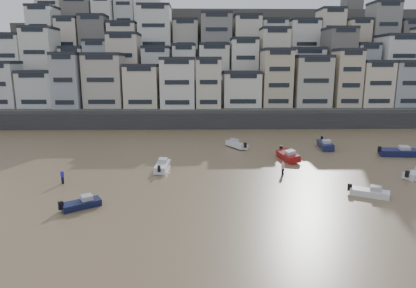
{
  "coord_description": "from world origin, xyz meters",
  "views": [
    {
      "loc": [
        1.47,
        -16.33,
        14.03
      ],
      "look_at": [
        2.47,
        30.0,
        4.0
      ],
      "focal_mm": 32.0,
      "sensor_mm": 36.0,
      "label": 1
    }
  ],
  "objects_px": {
    "boat_f": "(162,165)",
    "person_blue": "(62,177)",
    "boat_b": "(370,191)",
    "person_pink": "(283,168)",
    "boat_h": "(237,144)",
    "boat_j": "(81,203)",
    "boat_i": "(325,143)",
    "boat_g": "(398,151)",
    "boat_e": "(288,155)"
  },
  "relations": [
    {
      "from": "boat_f",
      "to": "person_blue",
      "type": "relative_size",
      "value": 3.12
    },
    {
      "from": "boat_b",
      "to": "person_pink",
      "type": "bearing_deg",
      "value": 161.22
    },
    {
      "from": "boat_f",
      "to": "boat_h",
      "type": "bearing_deg",
      "value": -37.21
    },
    {
      "from": "boat_h",
      "to": "boat_j",
      "type": "relative_size",
      "value": 1.25
    },
    {
      "from": "boat_f",
      "to": "boat_b",
      "type": "relative_size",
      "value": 1.25
    },
    {
      "from": "boat_f",
      "to": "boat_j",
      "type": "bearing_deg",
      "value": 156.68
    },
    {
      "from": "boat_h",
      "to": "boat_j",
      "type": "distance_m",
      "value": 32.31
    },
    {
      "from": "boat_f",
      "to": "person_blue",
      "type": "height_order",
      "value": "person_blue"
    },
    {
      "from": "boat_h",
      "to": "boat_b",
      "type": "bearing_deg",
      "value": 177.82
    },
    {
      "from": "boat_f",
      "to": "person_blue",
      "type": "xyz_separation_m",
      "value": [
        -11.35,
        -5.58,
        0.13
      ]
    },
    {
      "from": "boat_i",
      "to": "boat_h",
      "type": "height_order",
      "value": "boat_i"
    },
    {
      "from": "boat_f",
      "to": "boat_g",
      "type": "height_order",
      "value": "boat_g"
    },
    {
      "from": "boat_f",
      "to": "boat_j",
      "type": "xyz_separation_m",
      "value": [
        -6.68,
        -13.43,
        -0.18
      ]
    },
    {
      "from": "boat_g",
      "to": "boat_j",
      "type": "distance_m",
      "value": 47.2
    },
    {
      "from": "boat_i",
      "to": "boat_b",
      "type": "bearing_deg",
      "value": -0.65
    },
    {
      "from": "boat_f",
      "to": "boat_e",
      "type": "bearing_deg",
      "value": -71.51
    },
    {
      "from": "boat_h",
      "to": "boat_e",
      "type": "bearing_deg",
      "value": -169.6
    },
    {
      "from": "boat_i",
      "to": "boat_h",
      "type": "distance_m",
      "value": 15.03
    },
    {
      "from": "boat_j",
      "to": "person_pink",
      "type": "height_order",
      "value": "person_pink"
    },
    {
      "from": "boat_i",
      "to": "boat_e",
      "type": "bearing_deg",
      "value": -40.4
    },
    {
      "from": "boat_e",
      "to": "boat_b",
      "type": "distance_m",
      "value": 16.55
    },
    {
      "from": "boat_j",
      "to": "person_pink",
      "type": "xyz_separation_m",
      "value": [
        22.47,
        10.93,
        0.31
      ]
    },
    {
      "from": "boat_g",
      "to": "person_blue",
      "type": "relative_size",
      "value": 3.5
    },
    {
      "from": "boat_j",
      "to": "boat_b",
      "type": "height_order",
      "value": "boat_b"
    },
    {
      "from": "boat_b",
      "to": "person_pink",
      "type": "height_order",
      "value": "person_pink"
    },
    {
      "from": "boat_h",
      "to": "person_blue",
      "type": "bearing_deg",
      "value": 101.05
    },
    {
      "from": "person_blue",
      "to": "boat_b",
      "type": "bearing_deg",
      "value": -8.38
    },
    {
      "from": "person_blue",
      "to": "person_pink",
      "type": "xyz_separation_m",
      "value": [
        27.14,
        3.08,
        0.0
      ]
    },
    {
      "from": "boat_f",
      "to": "person_blue",
      "type": "bearing_deg",
      "value": 119.3
    },
    {
      "from": "boat_i",
      "to": "boat_g",
      "type": "relative_size",
      "value": 1.02
    },
    {
      "from": "boat_g",
      "to": "boat_j",
      "type": "relative_size",
      "value": 1.47
    },
    {
      "from": "boat_f",
      "to": "boat_b",
      "type": "xyz_separation_m",
      "value": [
        23.43,
        -10.7,
        -0.15
      ]
    },
    {
      "from": "boat_g",
      "to": "boat_b",
      "type": "relative_size",
      "value": 1.4
    },
    {
      "from": "boat_i",
      "to": "boat_b",
      "type": "height_order",
      "value": "boat_i"
    },
    {
      "from": "boat_j",
      "to": "person_blue",
      "type": "xyz_separation_m",
      "value": [
        -4.67,
        7.85,
        0.31
      ]
    },
    {
      "from": "person_pink",
      "to": "boat_g",
      "type": "bearing_deg",
      "value": 25.17
    },
    {
      "from": "boat_g",
      "to": "boat_e",
      "type": "xyz_separation_m",
      "value": [
        -17.7,
        -1.95,
        -0.02
      ]
    },
    {
      "from": "boat_e",
      "to": "person_pink",
      "type": "distance_m",
      "value": 7.87
    },
    {
      "from": "boat_b",
      "to": "person_pink",
      "type": "distance_m",
      "value": 11.21
    },
    {
      "from": "boat_h",
      "to": "boat_j",
      "type": "xyz_separation_m",
      "value": [
        -18.04,
        -26.8,
        -0.14
      ]
    },
    {
      "from": "boat_h",
      "to": "boat_e",
      "type": "xyz_separation_m",
      "value": [
        6.83,
        -8.38,
        0.1
      ]
    },
    {
      "from": "boat_b",
      "to": "boat_i",
      "type": "bearing_deg",
      "value": 111.09
    },
    {
      "from": "boat_e",
      "to": "person_blue",
      "type": "xyz_separation_m",
      "value": [
        -29.54,
        -10.57,
        0.06
      ]
    },
    {
      "from": "boat_g",
      "to": "person_pink",
      "type": "height_order",
      "value": "person_pink"
    },
    {
      "from": "boat_f",
      "to": "person_pink",
      "type": "distance_m",
      "value": 15.99
    },
    {
      "from": "boat_i",
      "to": "boat_j",
      "type": "bearing_deg",
      "value": -45.2
    },
    {
      "from": "boat_b",
      "to": "person_blue",
      "type": "bearing_deg",
      "value": -160.1
    },
    {
      "from": "person_pink",
      "to": "boat_f",
      "type": "bearing_deg",
      "value": 171.02
    },
    {
      "from": "person_pink",
      "to": "boat_b",
      "type": "bearing_deg",
      "value": -47.06
    },
    {
      "from": "boat_f",
      "to": "person_pink",
      "type": "relative_size",
      "value": 3.12
    }
  ]
}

